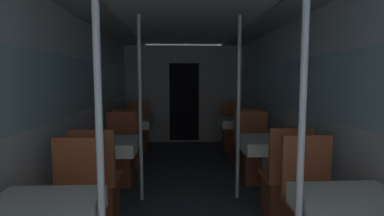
{
  "coord_description": "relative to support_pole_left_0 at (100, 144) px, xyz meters",
  "views": [
    {
      "loc": [
        -0.13,
        -0.85,
        1.4
      ],
      "look_at": [
        0.04,
        2.85,
        1.03
      ],
      "focal_mm": 28.0,
      "sensor_mm": 36.0,
      "label": 1
    }
  ],
  "objects": [
    {
      "name": "wall_left",
      "position": [
        -0.74,
        1.93,
        0.04
      ],
      "size": [
        0.05,
        8.2,
        2.1
      ],
      "color": "silver",
      "rests_on": "ground_plane"
    },
    {
      "name": "wall_right",
      "position": [
        1.85,
        1.93,
        0.04
      ],
      "size": [
        0.05,
        8.2,
        2.1
      ],
      "color": "silver",
      "rests_on": "ground_plane"
    },
    {
      "name": "ceiling_panel",
      "position": [
        0.56,
        1.93,
        1.09
      ],
      "size": [
        2.59,
        8.2,
        0.07
      ],
      "color": "silver",
      "rests_on": "wall_left"
    },
    {
      "name": "bulkhead_far",
      "position": [
        0.56,
        4.9,
        -0.0
      ],
      "size": [
        2.54,
        0.09,
        2.1
      ],
      "color": "#A8A8A3",
      "rests_on": "ground_plane"
    },
    {
      "name": "support_pole_left_0",
      "position": [
        0.0,
        0.0,
        0.0
      ],
      "size": [
        0.04,
        0.04,
        2.1
      ],
      "color": "silver",
      "rests_on": "ground_plane"
    },
    {
      "name": "dining_table_left_1",
      "position": [
        -0.35,
        1.75,
        -0.46
      ],
      "size": [
        0.62,
        0.62,
        0.71
      ],
      "color": "#4C4C51",
      "rests_on": "ground_plane"
    },
    {
      "name": "chair_left_near_1",
      "position": [
        -0.35,
        1.21,
        -0.75
      ],
      "size": [
        0.4,
        0.4,
        0.95
      ],
      "color": "brown",
      "rests_on": "ground_plane"
    },
    {
      "name": "chair_left_far_1",
      "position": [
        -0.35,
        2.3,
        -0.75
      ],
      "size": [
        0.4,
        0.4,
        0.95
      ],
      "rotation": [
        0.0,
        0.0,
        3.14
      ],
      "color": "brown",
      "rests_on": "ground_plane"
    },
    {
      "name": "support_pole_left_1",
      "position": [
        0.0,
        1.75,
        0.0
      ],
      "size": [
        0.04,
        0.04,
        2.1
      ],
      "color": "silver",
      "rests_on": "ground_plane"
    },
    {
      "name": "dining_table_left_2",
      "position": [
        -0.35,
        3.5,
        -0.46
      ],
      "size": [
        0.62,
        0.62,
        0.71
      ],
      "color": "#4C4C51",
      "rests_on": "ground_plane"
    },
    {
      "name": "chair_left_near_2",
      "position": [
        -0.35,
        2.96,
        -0.75
      ],
      "size": [
        0.4,
        0.4,
        0.95
      ],
      "color": "brown",
      "rests_on": "ground_plane"
    },
    {
      "name": "chair_left_far_2",
      "position": [
        -0.35,
        4.05,
        -0.75
      ],
      "size": [
        0.4,
        0.4,
        0.95
      ],
      "rotation": [
        0.0,
        0.0,
        3.14
      ],
      "color": "brown",
      "rests_on": "ground_plane"
    },
    {
      "name": "support_pole_right_0",
      "position": [
        1.11,
        0.0,
        0.0
      ],
      "size": [
        0.04,
        0.04,
        2.1
      ],
      "color": "silver",
      "rests_on": "ground_plane"
    },
    {
      "name": "dining_table_right_1",
      "position": [
        1.46,
        1.75,
        -0.46
      ],
      "size": [
        0.62,
        0.62,
        0.71
      ],
      "color": "#4C4C51",
      "rests_on": "ground_plane"
    },
    {
      "name": "chair_right_near_1",
      "position": [
        1.46,
        1.21,
        -0.75
      ],
      "size": [
        0.4,
        0.4,
        0.95
      ],
      "color": "brown",
      "rests_on": "ground_plane"
    },
    {
      "name": "chair_right_far_1",
      "position": [
        1.46,
        2.3,
        -0.75
      ],
      "size": [
        0.4,
        0.4,
        0.95
      ],
      "rotation": [
        0.0,
        0.0,
        3.14
      ],
      "color": "brown",
      "rests_on": "ground_plane"
    },
    {
      "name": "support_pole_right_1",
      "position": [
        1.11,
        1.75,
        0.0
      ],
      "size": [
        0.04,
        0.04,
        2.1
      ],
      "color": "silver",
      "rests_on": "ground_plane"
    },
    {
      "name": "dining_table_right_2",
      "position": [
        1.46,
        3.5,
        -0.46
      ],
      "size": [
        0.62,
        0.62,
        0.71
      ],
      "color": "#4C4C51",
      "rests_on": "ground_plane"
    },
    {
      "name": "chair_right_near_2",
      "position": [
        1.46,
        2.96,
        -0.75
      ],
      "size": [
        0.4,
        0.4,
        0.95
      ],
      "color": "brown",
      "rests_on": "ground_plane"
    },
    {
      "name": "chair_right_far_2",
      "position": [
        1.46,
        4.05,
        -0.75
      ],
      "size": [
        0.4,
        0.4,
        0.95
      ],
      "rotation": [
        0.0,
        0.0,
        3.14
      ],
      "color": "brown",
      "rests_on": "ground_plane"
    }
  ]
}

